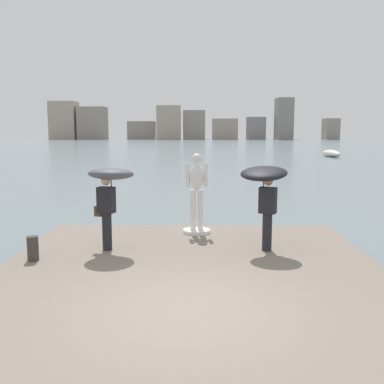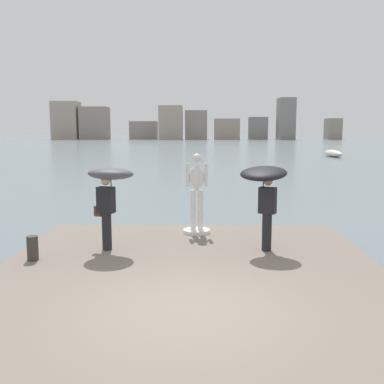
# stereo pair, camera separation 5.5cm
# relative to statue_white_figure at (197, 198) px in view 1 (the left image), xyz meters

# --- Properties ---
(ground_plane) EXTENTS (400.00, 400.00, 0.00)m
(ground_plane) POSITION_rel_statue_white_figure_xyz_m (-0.12, 34.84, -1.35)
(ground_plane) COLOR slate
(pier) EXTENTS (7.91, 9.13, 0.40)m
(pier) POSITION_rel_statue_white_figure_xyz_m (-0.12, -3.59, -1.15)
(pier) COLOR slate
(pier) RESTS_ON ground
(statue_white_figure) EXTENTS (0.74, 0.74, 2.16)m
(statue_white_figure) POSITION_rel_statue_white_figure_xyz_m (0.00, 0.00, 0.00)
(statue_white_figure) COLOR white
(statue_white_figure) RESTS_ON pier
(onlooker_left) EXTENTS (1.30, 1.31, 1.96)m
(onlooker_left) POSITION_rel_statue_white_figure_xyz_m (-1.99, -1.75, 0.60)
(onlooker_left) COLOR black
(onlooker_left) RESTS_ON pier
(onlooker_right) EXTENTS (1.42, 1.44, 2.00)m
(onlooker_right) POSITION_rel_statue_white_figure_xyz_m (1.57, -1.70, 0.61)
(onlooker_right) COLOR black
(onlooker_right) RESTS_ON pier
(mooring_bollard) EXTENTS (0.24, 0.24, 0.53)m
(mooring_bollard) POSITION_rel_statue_white_figure_xyz_m (-3.50, -2.63, -0.69)
(mooring_bollard) COLOR #38332D
(mooring_bollard) RESTS_ON pier
(boat_near) EXTENTS (1.51, 5.17, 0.81)m
(boat_near) POSITION_rel_statue_white_figure_xyz_m (15.97, 41.58, -0.94)
(boat_near) COLOR silver
(boat_near) RESTS_ON ground
(distant_skyline) EXTENTS (96.18, 11.12, 13.46)m
(distant_skyline) POSITION_rel_statue_white_figure_xyz_m (-10.44, 138.22, 3.80)
(distant_skyline) COLOR #A89989
(distant_skyline) RESTS_ON ground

